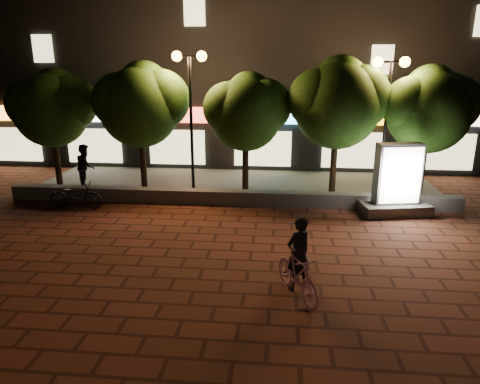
# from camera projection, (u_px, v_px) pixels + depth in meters

# --- Properties ---
(ground) EXTENTS (80.00, 80.00, 0.00)m
(ground) POSITION_uv_depth(u_px,v_px,m) (210.00, 250.00, 11.48)
(ground) COLOR brown
(ground) RESTS_ON ground
(retaining_wall) EXTENTS (16.00, 0.45, 0.50)m
(retaining_wall) POSITION_uv_depth(u_px,v_px,m) (228.00, 197.00, 15.23)
(retaining_wall) COLOR slate
(retaining_wall) RESTS_ON ground
(sidewalk) EXTENTS (16.00, 5.00, 0.08)m
(sidewalk) POSITION_uv_depth(u_px,v_px,m) (235.00, 184.00, 17.67)
(sidewalk) COLOR slate
(sidewalk) RESTS_ON ground
(building_block) EXTENTS (28.00, 8.12, 11.30)m
(building_block) POSITION_uv_depth(u_px,v_px,m) (248.00, 61.00, 22.47)
(building_block) COLOR black
(building_block) RESTS_ON ground
(tree_far_left) EXTENTS (3.36, 2.80, 4.63)m
(tree_far_left) POSITION_uv_depth(u_px,v_px,m) (53.00, 105.00, 16.40)
(tree_far_left) COLOR black
(tree_far_left) RESTS_ON sidewalk
(tree_left) EXTENTS (3.60, 3.00, 4.89)m
(tree_left) POSITION_uv_depth(u_px,v_px,m) (141.00, 102.00, 16.03)
(tree_left) COLOR black
(tree_left) RESTS_ON sidewalk
(tree_mid) EXTENTS (3.24, 2.70, 4.50)m
(tree_mid) POSITION_uv_depth(u_px,v_px,m) (247.00, 109.00, 15.73)
(tree_mid) COLOR black
(tree_mid) RESTS_ON sidewalk
(tree_right) EXTENTS (3.72, 3.10, 5.07)m
(tree_right) POSITION_uv_depth(u_px,v_px,m) (339.00, 100.00, 15.34)
(tree_right) COLOR black
(tree_right) RESTS_ON sidewalk
(tree_far_right) EXTENTS (3.48, 2.90, 4.76)m
(tree_far_right) POSITION_uv_depth(u_px,v_px,m) (430.00, 107.00, 15.10)
(tree_far_right) COLOR black
(tree_far_right) RESTS_ON sidewalk
(street_lamp_left) EXTENTS (1.26, 0.36, 5.18)m
(street_lamp_left) POSITION_uv_depth(u_px,v_px,m) (190.00, 87.00, 15.44)
(street_lamp_left) COLOR black
(street_lamp_left) RESTS_ON sidewalk
(street_lamp_right) EXTENTS (1.26, 0.36, 4.98)m
(street_lamp_right) POSITION_uv_depth(u_px,v_px,m) (388.00, 92.00, 14.84)
(street_lamp_right) COLOR black
(street_lamp_right) RESTS_ON sidewalk
(ad_kiosk) EXTENTS (2.37, 1.50, 2.38)m
(ad_kiosk) POSITION_uv_depth(u_px,v_px,m) (396.00, 186.00, 14.04)
(ad_kiosk) COLOR slate
(ad_kiosk) RESTS_ON ground
(scooter_pink) EXTENTS (1.21, 1.77, 1.04)m
(scooter_pink) POSITION_uv_depth(u_px,v_px,m) (297.00, 274.00, 9.01)
(scooter_pink) COLOR #C57996
(scooter_pink) RESTS_ON ground
(rider) EXTENTS (0.73, 0.69, 1.68)m
(rider) POSITION_uv_depth(u_px,v_px,m) (298.00, 253.00, 9.27)
(rider) COLOR black
(rider) RESTS_ON ground
(scooter_parked) EXTENTS (1.84, 0.72, 0.95)m
(scooter_parked) POSITION_uv_depth(u_px,v_px,m) (75.00, 195.00, 14.68)
(scooter_parked) COLOR black
(scooter_parked) RESTS_ON ground
(pedestrian) EXTENTS (0.93, 1.04, 1.76)m
(pedestrian) POSITION_uv_depth(u_px,v_px,m) (86.00, 166.00, 16.82)
(pedestrian) COLOR black
(pedestrian) RESTS_ON sidewalk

